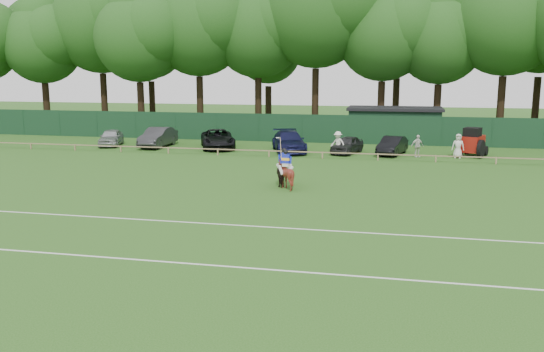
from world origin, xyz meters
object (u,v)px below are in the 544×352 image
(horse_chestnut, at_px, (286,175))
(sedan_navy, at_px, (289,141))
(hatch_grey, at_px, (347,145))
(spectator_mid, at_px, (417,146))
(suv_black, at_px, (218,139))
(utility_shed, at_px, (394,124))
(estate_black, at_px, (392,146))
(spectator_right, at_px, (458,146))
(sedan_silver, at_px, (111,137))
(spectator_left, at_px, (338,143))
(sedan_grey, at_px, (158,137))
(tractor, at_px, (473,143))
(horse_dark, at_px, (284,172))

(horse_chestnut, bearing_deg, sedan_navy, -74.40)
(hatch_grey, height_order, spectator_mid, spectator_mid)
(suv_black, xyz_separation_m, utility_shed, (14.14, 8.41, 0.76))
(horse_chestnut, bearing_deg, suv_black, -54.22)
(estate_black, bearing_deg, hatch_grey, -164.06)
(spectator_right, relative_size, utility_shed, 0.21)
(estate_black, distance_m, spectator_mid, 2.03)
(sedan_silver, xyz_separation_m, suv_black, (9.39, 0.33, 0.07))
(hatch_grey, bearing_deg, spectator_left, -104.24)
(spectator_mid, xyz_separation_m, utility_shed, (-1.78, 9.79, 0.70))
(sedan_silver, bearing_deg, spectator_mid, -19.54)
(suv_black, bearing_deg, horse_chestnut, -81.20)
(hatch_grey, xyz_separation_m, spectator_right, (8.16, -0.66, 0.22))
(spectator_mid, xyz_separation_m, spectator_right, (2.91, 0.13, 0.06))
(sedan_grey, bearing_deg, tractor, -0.42)
(horse_dark, bearing_deg, tractor, -144.44)
(horse_dark, xyz_separation_m, sedan_grey, (-13.52, 13.77, 0.05))
(spectator_left, relative_size, spectator_mid, 1.08)
(utility_shed, xyz_separation_m, tractor, (5.81, -8.63, -0.51))
(horse_dark, distance_m, sedan_grey, 19.30)
(sedan_navy, distance_m, spectator_right, 12.76)
(spectator_left, bearing_deg, sedan_silver, -165.09)
(suv_black, bearing_deg, sedan_navy, -26.99)
(sedan_grey, relative_size, suv_black, 0.88)
(horse_dark, height_order, sedan_navy, sedan_navy)
(horse_dark, distance_m, spectator_right, 16.47)
(horse_chestnut, xyz_separation_m, sedan_silver, (-17.96, 14.43, -0.07))
(horse_chestnut, distance_m, sedan_silver, 23.03)
(horse_chestnut, xyz_separation_m, tractor, (11.38, 14.53, 0.25))
(horse_dark, relative_size, sedan_silver, 0.43)
(spectator_left, bearing_deg, spectator_right, 21.19)
(sedan_silver, bearing_deg, sedan_navy, -18.17)
(suv_black, bearing_deg, sedan_grey, 160.34)
(hatch_grey, xyz_separation_m, estate_black, (3.42, 0.09, 0.02))
(sedan_navy, height_order, utility_shed, utility_shed)
(sedan_silver, height_order, spectator_left, spectator_left)
(horse_chestnut, height_order, spectator_mid, spectator_mid)
(sedan_grey, bearing_deg, spectator_mid, -3.59)
(spectator_left, bearing_deg, utility_shed, 86.55)
(hatch_grey, distance_m, estate_black, 3.43)
(sedan_navy, height_order, estate_black, sedan_navy)
(horse_chestnut, height_order, sedan_silver, horse_chestnut)
(horse_dark, height_order, spectator_left, spectator_left)
(spectator_left, bearing_deg, estate_black, 34.24)
(sedan_navy, distance_m, tractor, 13.87)
(horse_dark, relative_size, spectator_left, 1.00)
(suv_black, bearing_deg, sedan_silver, 160.65)
(horse_chestnut, bearing_deg, spectator_left, -90.82)
(spectator_mid, bearing_deg, horse_dark, -147.33)
(horse_dark, height_order, estate_black, horse_dark)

